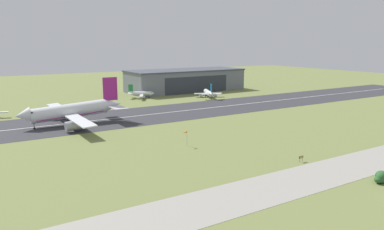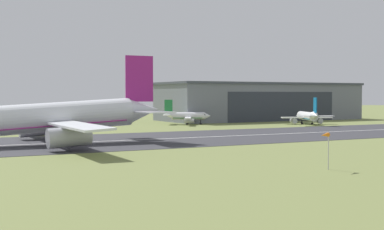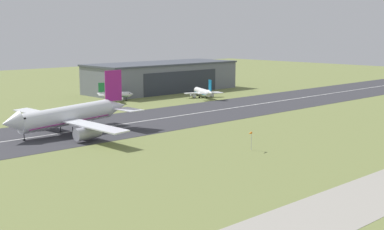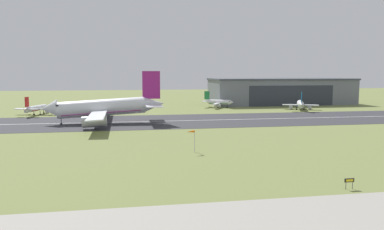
{
  "view_description": "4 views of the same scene",
  "coord_description": "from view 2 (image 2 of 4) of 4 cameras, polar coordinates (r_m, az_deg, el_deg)",
  "views": [
    {
      "loc": [
        -80.8,
        -41.68,
        34.48
      ],
      "look_at": [
        -13.66,
        66.01,
        9.86
      ],
      "focal_mm": 35.0,
      "sensor_mm": 36.0,
      "label": 1
    },
    {
      "loc": [
        -68.81,
        5.34,
        10.62
      ],
      "look_at": [
        -34.67,
        71.75,
        7.72
      ],
      "focal_mm": 50.0,
      "sensor_mm": 36.0,
      "label": 2
    },
    {
      "loc": [
        -127.84,
        -29.88,
        32.73
      ],
      "look_at": [
        -27.71,
        76.04,
        9.47
      ],
      "focal_mm": 50.0,
      "sensor_mm": 36.0,
      "label": 3
    },
    {
      "loc": [
        -32.98,
        -22.82,
        18.71
      ],
      "look_at": [
        -17.08,
        68.83,
        8.19
      ],
      "focal_mm": 35.0,
      "sensor_mm": 36.0,
      "label": 4
    }
  ],
  "objects": [
    {
      "name": "runway_centreline",
      "position": [
        134.98,
        3.54,
        -2.27
      ],
      "size": [
        382.49,
        0.7,
        0.01
      ],
      "primitive_type": "cube",
      "color": "silver",
      "rests_on": "runway_strip"
    },
    {
      "name": "airplane_parked_west",
      "position": [
        188.26,
        -0.55,
        -0.13
      ],
      "size": [
        17.67,
        21.66,
        8.73
      ],
      "color": "white",
      "rests_on": "ground_plane"
    },
    {
      "name": "airplane_parked_centre",
      "position": [
        193.24,
        12.2,
        -0.15
      ],
      "size": [
        19.17,
        23.88,
        9.55
      ],
      "color": "white",
      "rests_on": "ground_plane"
    },
    {
      "name": "runway_strip",
      "position": [
        134.98,
        3.54,
        -2.28
      ],
      "size": [
        424.99,
        43.12,
        0.06
      ],
      "primitive_type": "cube",
      "color": "#333338",
      "rests_on": "ground_plane"
    },
    {
      "name": "airplane_landing",
      "position": [
        116.29,
        -13.82,
        -0.28
      ],
      "size": [
        44.67,
        60.69,
        19.35
      ],
      "color": "silver",
      "rests_on": "ground_plane"
    },
    {
      "name": "hangar_building",
      "position": [
        224.88,
        7.27,
        1.46
      ],
      "size": [
        84.64,
        32.15,
        15.38
      ],
      "color": "slate",
      "rests_on": "ground_plane"
    },
    {
      "name": "windsock_pole",
      "position": [
        76.69,
        14.01,
        -2.3
      ],
      "size": [
        2.22,
        1.29,
        5.25
      ],
      "color": "#B7B7BC",
      "rests_on": "ground_plane"
    }
  ]
}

